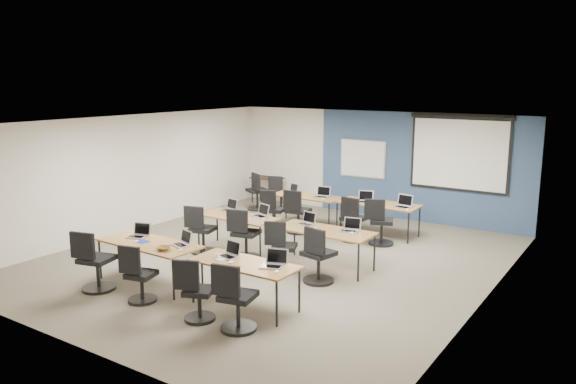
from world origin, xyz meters
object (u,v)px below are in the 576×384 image
Objects in this scene: training_table_front_left at (149,245)px; task_chair_7 at (318,260)px; whiteboard at (363,159)px; laptop_4 at (230,208)px; utility_table at (267,181)px; laptop_8 at (292,191)px; laptop_10 at (364,199)px; training_table_mid_right at (324,232)px; task_chair_1 at (138,279)px; training_table_mid_left at (237,218)px; spare_chair_a at (279,196)px; task_chair_9 at (297,215)px; laptop_11 at (403,204)px; laptop_7 at (350,228)px; laptop_1 at (183,242)px; laptop_9 at (322,195)px; task_chair_8 at (273,213)px; laptop_5 at (261,213)px; laptop_2 at (230,253)px; laptop_3 at (274,262)px; task_chair_11 at (380,226)px; laptop_0 at (139,234)px; training_table_back_left at (307,197)px; task_chair_3 at (235,303)px; task_chair_10 at (353,223)px; projector_screen at (459,149)px; training_table_front_right at (245,266)px; spare_chair_b at (257,194)px; task_chair_2 at (196,296)px; task_chair_6 at (282,251)px; task_chair_5 at (244,238)px; task_chair_0 at (94,266)px; laptop_6 at (307,221)px.

task_chair_7 is (2.44, 1.60, -0.26)m from training_table_front_left.
laptop_4 is (-1.13, -4.09, -0.66)m from whiteboard.
task_chair_7 is 1.14× the size of utility_table.
laptop_8 is 1.95m from laptop_10.
task_chair_1 is (-1.61, -3.09, -0.30)m from training_table_mid_right.
training_table_front_left is at bearing -70.14° from laptop_4.
spare_chair_a reaches higher than training_table_mid_left.
laptop_11 is at bearing 14.94° from task_chair_9.
laptop_7 is (1.79, -4.14, -0.66)m from whiteboard.
laptop_1 is 4.71m from laptop_9.
laptop_8 is 0.31× the size of task_chair_8.
task_chair_7 is (1.84, 1.38, -0.37)m from laptop_1.
laptop_5 is 4.55m from utility_table.
laptop_5 is (-1.16, 2.43, 0.00)m from laptop_2.
task_chair_11 reaches higher than laptop_3.
laptop_0 is at bearing -138.67° from training_table_mid_right.
whiteboard is 0.75× the size of training_table_back_left.
task_chair_1 is 3.46m from laptop_4.
training_table_back_left is at bearing 89.81° from training_table_mid_left.
laptop_5 is (0.00, 3.29, 0.40)m from task_chair_1.
laptop_7 is at bearing -20.30° from laptop_8.
training_table_mid_right is at bearing 83.29° from task_chair_3.
task_chair_10 is at bearing -1.53° from task_chair_9.
task_chair_1 is 3.01m from task_chair_7.
projector_screen reaches higher than task_chair_7.
training_table_back_left is 4.78m from laptop_0.
training_table_front_right is at bearing -57.21° from utility_table.
spare_chair_b reaches higher than laptop_11.
training_table_back_left is at bearing 172.28° from laptop_9.
laptop_11 is at bearing -10.36° from laptop_9.
whiteboard reaches higher than task_chair_2.
training_table_back_left is at bearing 89.56° from training_table_front_left.
projector_screen reaches higher than task_chair_6.
laptop_5 is 2.34m from laptop_9.
laptop_5 is at bearing 124.13° from laptop_2.
utility_table is (-2.58, 4.39, 0.23)m from task_chair_5.
task_chair_7 reaches higher than spare_chair_a.
laptop_10 is (-0.45, 2.61, 0.11)m from training_table_mid_right.
laptop_5 is at bearing -56.06° from utility_table.
task_chair_9 is at bearing 65.55° from task_chair_0.
task_chair_7 is 3.50m from laptop_10.
laptop_2 reaches higher than task_chair_2.
task_chair_10 is at bearing -29.21° from utility_table.
laptop_9 is at bearing 116.49° from laptop_7.
laptop_1 reaches higher than training_table_mid_right.
laptop_6 is 2.06m from task_chair_9.
task_chair_11 is (1.83, 2.36, -0.00)m from task_chair_5.
training_table_mid_right is at bearing 81.24° from laptop_3.
task_chair_5 is 3.42× the size of laptop_8.
training_table_front_left is at bearing -108.69° from task_chair_10.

